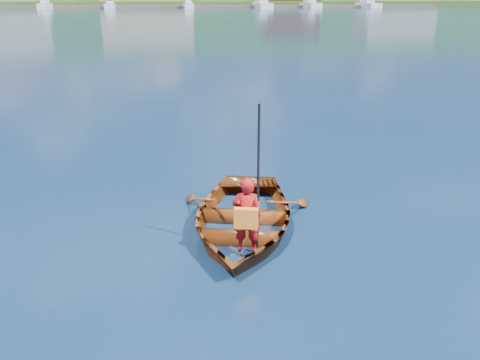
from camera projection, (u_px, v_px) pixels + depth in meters
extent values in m
plane|color=#0F1F44|center=(239.00, 208.00, 8.59)|extent=(600.00, 600.00, 0.00)
imported|color=brown|center=(242.00, 218.00, 7.74)|extent=(3.20, 3.90, 0.70)
imported|color=red|center=(247.00, 216.00, 6.72)|extent=(0.48, 0.38, 1.17)
cube|color=orange|center=(246.00, 218.00, 6.60)|extent=(0.35, 0.18, 0.30)
cube|color=orange|center=(247.00, 211.00, 6.82)|extent=(0.35, 0.16, 0.30)
cube|color=orange|center=(247.00, 226.00, 6.78)|extent=(0.35, 0.29, 0.05)
cylinder|color=black|center=(258.00, 179.00, 6.66)|extent=(0.04, 0.04, 2.18)
cube|color=#3B5A27|center=(162.00, 3.00, 182.63)|extent=(400.00, 80.00, 2.00)
cube|color=brown|center=(191.00, 7.00, 145.61)|extent=(160.04, 9.49, 0.80)
cube|color=white|center=(45.00, 7.00, 134.55)|extent=(2.57, 9.16, 1.80)
cube|color=white|center=(110.00, 7.00, 137.32)|extent=(2.56, 9.16, 1.62)
cube|color=white|center=(110.00, 0.00, 137.47)|extent=(1.79, 4.12, 1.80)
cube|color=white|center=(188.00, 6.00, 140.76)|extent=(2.63, 9.40, 1.68)
cube|color=white|center=(188.00, 0.00, 140.92)|extent=(1.84, 4.23, 1.80)
cube|color=white|center=(262.00, 6.00, 144.17)|extent=(3.90, 13.94, 1.74)
cube|color=white|center=(310.00, 6.00, 146.48)|extent=(3.60, 12.87, 1.72)
cube|color=white|center=(368.00, 6.00, 149.37)|extent=(3.66, 13.08, 1.68)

